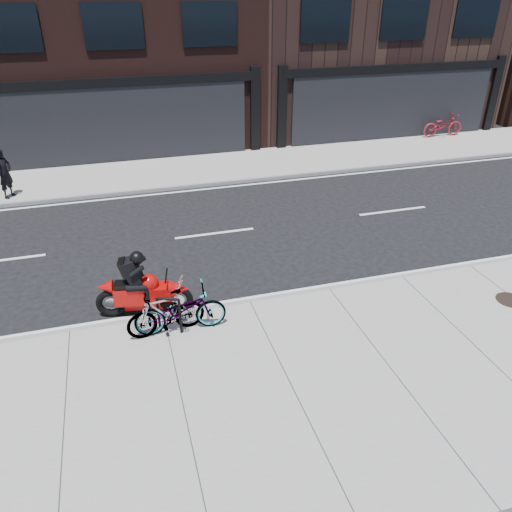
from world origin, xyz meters
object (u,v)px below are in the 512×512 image
object	(u,v)px
bicycle_rear	(166,313)
bicycle_far	(443,125)
bicycle_front	(180,310)
manhole_cover	(511,300)
motorcycle	(147,289)
bike_rack	(169,312)
pedestrian	(5,173)

from	to	relation	value
bicycle_rear	bicycle_far	distance (m)	18.60
bicycle_front	manhole_cover	bearing A→B (deg)	-96.00
motorcycle	manhole_cover	xyz separation A→B (m)	(8.14, -2.00, -0.52)
bicycle_front	motorcycle	world-z (taller)	motorcycle
bike_rack	pedestrian	bearing A→B (deg)	115.34
bicycle_rear	manhole_cover	distance (m)	7.94
bike_rack	bicycle_front	distance (m)	0.23
bicycle_rear	motorcycle	size ratio (longest dim) A/B	0.77
motorcycle	pedestrian	size ratio (longest dim) A/B	1.28
bicycle_rear	pedestrian	bearing A→B (deg)	-161.52
bicycle_far	bicycle_front	bearing A→B (deg)	129.84
pedestrian	bicycle_front	bearing A→B (deg)	-123.92
bicycle_far	motorcycle	bearing A→B (deg)	126.29
manhole_cover	bicycle_rear	bearing A→B (deg)	172.62
bike_rack	manhole_cover	xyz separation A→B (m)	(7.79, -1.02, -0.50)
bicycle_front	bicycle_rear	size ratio (longest dim) A/B	1.17
manhole_cover	bike_rack	bearing A→B (deg)	172.55
bicycle_rear	bicycle_far	world-z (taller)	bicycle_far
bike_rack	bicycle_rear	world-z (taller)	bicycle_rear
motorcycle	bicycle_rear	bearing A→B (deg)	-63.80
bicycle_front	pedestrian	xyz separation A→B (m)	(-4.54, 9.10, 0.34)
motorcycle	bike_rack	bearing A→B (deg)	-60.12
bike_rack	motorcycle	world-z (taller)	motorcycle
bicycle_front	pedestrian	world-z (taller)	pedestrian
motorcycle	bicycle_far	world-z (taller)	motorcycle
bicycle_rear	motorcycle	world-z (taller)	motorcycle
bike_rack	bicycle_front	size ratio (longest dim) A/B	0.45
bicycle_far	manhole_cover	world-z (taller)	bicycle_far
bicycle_rear	bicycle_far	bearing A→B (deg)	122.07
bicycle_front	bicycle_rear	bearing A→B (deg)	91.68
pedestrian	manhole_cover	distance (m)	15.80
bike_rack	motorcycle	xyz separation A→B (m)	(-0.35, 0.98, 0.02)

